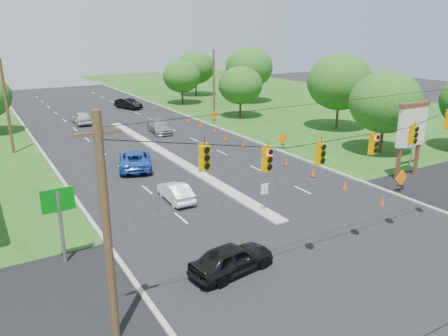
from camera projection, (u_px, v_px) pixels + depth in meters
ground at (328, 252)px, 23.60m from camera, size 160.00×160.00×0.00m
grass_right at (395, 125)px, 54.50m from camera, size 40.00×160.00×0.06m
cross_street at (328, 252)px, 23.60m from camera, size 160.00×14.00×0.02m
curb_left at (40, 150)px, 43.34m from camera, size 0.25×110.00×0.16m
curb_right at (217, 128)px, 53.10m from camera, size 0.25×110.00×0.16m
median at (171, 158)px, 40.83m from camera, size 1.00×34.00×0.18m
median_sign at (264, 192)px, 28.07m from camera, size 0.55×0.06×2.05m
signal_span at (349, 170)px, 21.24m from camera, size 25.60×0.32×9.00m
utility_pole_far_left at (7, 107)px, 40.81m from camera, size 0.28×0.28×9.00m
utility_pole_far_right at (214, 85)px, 56.99m from camera, size 0.28×0.28×9.00m
pylon_sign at (412, 129)px, 34.38m from camera, size 5.90×2.30×6.12m
cone_0 at (382, 201)px, 29.69m from camera, size 0.32×0.32×0.70m
cone_1 at (345, 185)px, 32.57m from camera, size 0.32×0.32×0.70m
cone_2 at (313, 173)px, 35.44m from camera, size 0.32×0.32×0.70m
cone_3 at (286, 162)px, 38.31m from camera, size 0.32×0.32×0.70m
cone_4 at (263, 153)px, 41.18m from camera, size 0.32×0.32×0.70m
cone_5 at (243, 145)px, 44.06m from camera, size 0.32×0.32×0.70m
cone_6 at (225, 137)px, 46.93m from camera, size 0.32×0.32×0.70m
cone_7 at (214, 131)px, 50.09m from camera, size 0.32×0.32×0.70m
cone_8 at (200, 125)px, 52.97m from camera, size 0.32×0.32×0.70m
cone_9 at (188, 120)px, 55.84m from camera, size 0.32×0.32×0.70m
work_sign_0 at (401, 179)px, 31.76m from camera, size 1.27×0.58×1.37m
work_sign_1 at (283, 139)px, 43.25m from camera, size 1.27×0.58×1.37m
work_sign_2 at (214, 116)px, 54.75m from camera, size 1.27×0.58×1.37m
tree_7 at (386, 102)px, 40.63m from camera, size 6.72×6.72×7.84m
tree_8 at (340, 82)px, 50.58m from camera, size 7.56×7.56×8.82m
tree_9 at (241, 85)px, 57.91m from camera, size 5.88×5.88×6.86m
tree_10 at (249, 68)px, 69.60m from camera, size 7.56×7.56×8.82m
tree_11 at (196, 68)px, 76.89m from camera, size 6.72×6.72×7.84m
tree_12 at (182, 77)px, 68.43m from camera, size 5.88×5.88×6.86m
black_sedan at (232, 259)px, 21.37m from camera, size 4.70×2.44×1.53m
white_sedan at (176, 192)px, 30.47m from camera, size 1.49×3.97×1.29m
blue_pickup at (135, 159)px, 37.51m from camera, size 4.27×6.23×1.58m
silver_car_far at (160, 126)px, 50.48m from camera, size 2.57×5.19×1.45m
silver_car_oncoming at (82, 118)px, 55.01m from camera, size 1.93×4.64×1.57m
dark_car_receding at (128, 103)px, 65.54m from camera, size 3.30×5.01×1.56m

